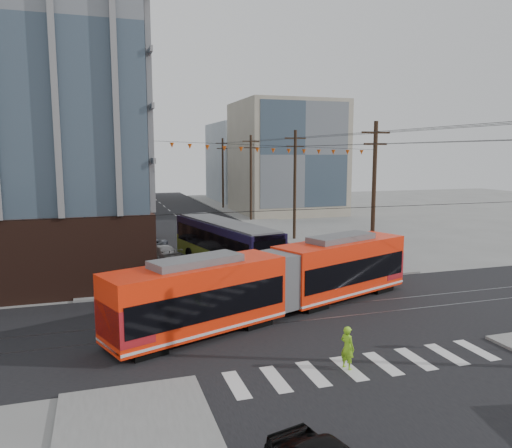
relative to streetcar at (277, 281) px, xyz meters
The scene contains 13 objects.
ground 4.99m from the streetcar, 74.84° to the right, with size 160.00×160.00×0.00m, color slate.
bg_bldg_nw_near 50.59m from the streetcar, 108.38° to the left, with size 18.00×16.00×18.00m, color #8C99A5.
bg_bldg_ne_near 47.21m from the streetcar, 68.43° to the left, with size 14.00×14.00×16.00m, color gray.
bg_bldg_nw_far 69.21m from the streetcar, 100.72° to the left, with size 16.00×18.00×20.00m, color gray.
bg_bldg_ne_far 66.57m from the streetcar, 73.17° to the left, with size 16.00×16.00×14.00m, color #8C99A5.
utility_pole_far 52.56m from the streetcar, 79.33° to the left, with size 0.30×0.30×11.00m, color black.
streetcar is the anchor object (origin of this frame).
city_bus 11.67m from the streetcar, 89.89° to the left, with size 2.82×13.01×3.69m, color #161132, non-canonical shape.
parked_car_silver 9.41m from the streetcar, 114.10° to the left, with size 1.73×4.96×1.64m, color #B7B7B7.
parked_car_white 16.14m from the streetcar, 105.83° to the left, with size 1.90×4.69×1.36m, color silver.
parked_car_grey 20.33m from the streetcar, 103.75° to the left, with size 2.19×4.76×1.32m, color slate.
pedestrian 7.50m from the streetcar, 87.36° to the right, with size 0.66×0.43×1.81m, color #8EDB22.
jersey_barrier 11.73m from the streetcar, 35.16° to the left, with size 0.82×3.64×0.73m, color slate.
Camera 1 is at (-10.33, -20.37, 8.83)m, focal length 35.00 mm.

